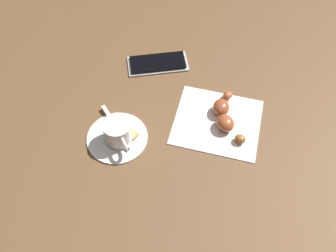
{
  "coord_description": "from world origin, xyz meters",
  "views": [
    {
      "loc": [
        0.02,
        0.43,
        0.65
      ],
      "look_at": [
        0.0,
        0.0,
        0.02
      ],
      "focal_mm": 38.09,
      "sensor_mm": 36.0,
      "label": 1
    }
  ],
  "objects_px": {
    "saucer": "(117,137)",
    "cell_phone": "(158,63)",
    "espresso_cup": "(118,132)",
    "sugar_packet": "(124,128)",
    "croissant": "(225,115)",
    "teaspoon": "(121,133)",
    "napkin": "(217,122)"
  },
  "relations": [
    {
      "from": "teaspoon",
      "to": "napkin",
      "type": "height_order",
      "value": "teaspoon"
    },
    {
      "from": "cell_phone",
      "to": "napkin",
      "type": "bearing_deg",
      "value": 124.99
    },
    {
      "from": "sugar_packet",
      "to": "napkin",
      "type": "height_order",
      "value": "sugar_packet"
    },
    {
      "from": "saucer",
      "to": "teaspoon",
      "type": "relative_size",
      "value": 1.08
    },
    {
      "from": "teaspoon",
      "to": "croissant",
      "type": "bearing_deg",
      "value": -171.94
    },
    {
      "from": "sugar_packet",
      "to": "napkin",
      "type": "bearing_deg",
      "value": -136.32
    },
    {
      "from": "sugar_packet",
      "to": "croissant",
      "type": "xyz_separation_m",
      "value": [
        -0.22,
        -0.02,
        0.01
      ]
    },
    {
      "from": "saucer",
      "to": "espresso_cup",
      "type": "bearing_deg",
      "value": 131.56
    },
    {
      "from": "saucer",
      "to": "croissant",
      "type": "relative_size",
      "value": 0.87
    },
    {
      "from": "saucer",
      "to": "sugar_packet",
      "type": "xyz_separation_m",
      "value": [
        -0.01,
        -0.02,
        0.01
      ]
    },
    {
      "from": "saucer",
      "to": "cell_phone",
      "type": "distance_m",
      "value": 0.23
    },
    {
      "from": "espresso_cup",
      "to": "saucer",
      "type": "bearing_deg",
      "value": -48.44
    },
    {
      "from": "saucer",
      "to": "cell_phone",
      "type": "xyz_separation_m",
      "value": [
        -0.09,
        -0.22,
        0.0
      ]
    },
    {
      "from": "espresso_cup",
      "to": "sugar_packet",
      "type": "bearing_deg",
      "value": -109.67
    },
    {
      "from": "croissant",
      "to": "saucer",
      "type": "bearing_deg",
      "value": 8.97
    },
    {
      "from": "napkin",
      "to": "croissant",
      "type": "xyz_separation_m",
      "value": [
        -0.02,
        -0.0,
        0.02
      ]
    },
    {
      "from": "espresso_cup",
      "to": "teaspoon",
      "type": "bearing_deg",
      "value": -100.35
    },
    {
      "from": "saucer",
      "to": "napkin",
      "type": "relative_size",
      "value": 0.7
    },
    {
      "from": "espresso_cup",
      "to": "croissant",
      "type": "distance_m",
      "value": 0.24
    },
    {
      "from": "sugar_packet",
      "to": "croissant",
      "type": "bearing_deg",
      "value": -135.4
    },
    {
      "from": "saucer",
      "to": "sugar_packet",
      "type": "distance_m",
      "value": 0.02
    },
    {
      "from": "teaspoon",
      "to": "napkin",
      "type": "distance_m",
      "value": 0.22
    },
    {
      "from": "saucer",
      "to": "espresso_cup",
      "type": "height_order",
      "value": "espresso_cup"
    },
    {
      "from": "teaspoon",
      "to": "sugar_packet",
      "type": "distance_m",
      "value": 0.02
    },
    {
      "from": "napkin",
      "to": "teaspoon",
      "type": "bearing_deg",
      "value": 7.42
    },
    {
      "from": "saucer",
      "to": "sugar_packet",
      "type": "bearing_deg",
      "value": -128.49
    },
    {
      "from": "espresso_cup",
      "to": "napkin",
      "type": "height_order",
      "value": "espresso_cup"
    },
    {
      "from": "croissant",
      "to": "teaspoon",
      "type": "bearing_deg",
      "value": 8.06
    },
    {
      "from": "saucer",
      "to": "cell_phone",
      "type": "height_order",
      "value": "cell_phone"
    },
    {
      "from": "teaspoon",
      "to": "sugar_packet",
      "type": "bearing_deg",
      "value": -116.75
    },
    {
      "from": "napkin",
      "to": "cell_phone",
      "type": "distance_m",
      "value": 0.22
    },
    {
      "from": "saucer",
      "to": "cell_phone",
      "type": "bearing_deg",
      "value": -113.54
    }
  ]
}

